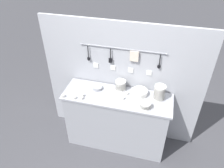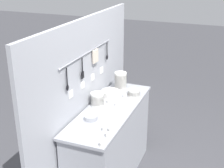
{
  "view_description": "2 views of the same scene",
  "coord_description": "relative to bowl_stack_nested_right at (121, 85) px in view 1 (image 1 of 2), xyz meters",
  "views": [
    {
      "loc": [
        0.51,
        -2.24,
        2.83
      ],
      "look_at": [
        -0.07,
        -0.03,
        1.14
      ],
      "focal_mm": 35.0,
      "sensor_mm": 36.0,
      "label": 1
    },
    {
      "loc": [
        -2.79,
        -1.13,
        2.42
      ],
      "look_at": [
        0.07,
        0.01,
        1.18
      ],
      "focal_mm": 50.0,
      "sensor_mm": 36.0,
      "label": 2
    }
  ],
  "objects": [
    {
      "name": "cup_centre",
      "position": [
        0.08,
        -0.2,
        -0.06
      ],
      "size": [
        0.04,
        0.04,
        0.04
      ],
      "color": "silver",
      "rests_on": "counter"
    },
    {
      "name": "ground_plane",
      "position": [
        -0.01,
        -0.16,
        -1.0
      ],
      "size": [
        20.0,
        20.0,
        0.0
      ],
      "primitive_type": "plane",
      "color": "#424247"
    },
    {
      "name": "back_wall",
      "position": [
        -0.01,
        0.13,
        -0.06
      ],
      "size": [
        2.3,
        0.08,
        1.88
      ],
      "color": "#A8AAB2",
      "rests_on": "ground"
    },
    {
      "name": "bowl_stack_tall_left",
      "position": [
        0.39,
        -0.29,
        -0.03
      ],
      "size": [
        0.14,
        0.14,
        0.09
      ],
      "color": "silver",
      "rests_on": "counter"
    },
    {
      "name": "bowl_stack_nested_right",
      "position": [
        0.0,
        0.0,
        0.0
      ],
      "size": [
        0.14,
        0.14,
        0.15
      ],
      "color": "silver",
      "rests_on": "counter"
    },
    {
      "name": "cup_by_caddy",
      "position": [
        -0.46,
        -0.34,
        -0.06
      ],
      "size": [
        0.04,
        0.04,
        0.04
      ],
      "color": "silver",
      "rests_on": "counter"
    },
    {
      "name": "cup_mid_row",
      "position": [
        -0.46,
        -0.28,
        -0.06
      ],
      "size": [
        0.04,
        0.04,
        0.04
      ],
      "color": "silver",
      "rests_on": "counter"
    },
    {
      "name": "cup_back_right",
      "position": [
        -0.55,
        -0.35,
        -0.06
      ],
      "size": [
        0.04,
        0.04,
        0.04
      ],
      "color": "silver",
      "rests_on": "counter"
    },
    {
      "name": "cup_edge_far",
      "position": [
        0.11,
        -0.09,
        -0.06
      ],
      "size": [
        0.04,
        0.04,
        0.04
      ],
      "color": "silver",
      "rests_on": "counter"
    },
    {
      "name": "plate_stack",
      "position": [
        0.28,
        -0.04,
        -0.04
      ],
      "size": [
        0.21,
        0.21,
        0.07
      ],
      "color": "silver",
      "rests_on": "counter"
    },
    {
      "name": "cup_front_right",
      "position": [
        0.32,
        -0.21,
        -0.06
      ],
      "size": [
        0.04,
        0.04,
        0.04
      ],
      "color": "silver",
      "rests_on": "counter"
    },
    {
      "name": "cup_back_left",
      "position": [
        -0.71,
        -0.36,
        -0.06
      ],
      "size": [
        0.04,
        0.04,
        0.04
      ],
      "color": "silver",
      "rests_on": "counter"
    },
    {
      "name": "steel_mixing_bowl",
      "position": [
        -0.32,
        -0.07,
        -0.05
      ],
      "size": [
        0.13,
        0.13,
        0.04
      ],
      "color": "#93969E",
      "rests_on": "counter"
    },
    {
      "name": "bowl_stack_wide_centre",
      "position": [
        0.54,
        -0.07,
        0.03
      ],
      "size": [
        0.15,
        0.15,
        0.21
      ],
      "color": "silver",
      "rests_on": "counter"
    },
    {
      "name": "counter",
      "position": [
        -0.01,
        -0.16,
        -0.54
      ],
      "size": [
        1.5,
        0.49,
        0.93
      ],
      "color": "#9EA0A8",
      "rests_on": "ground"
    }
  ]
}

